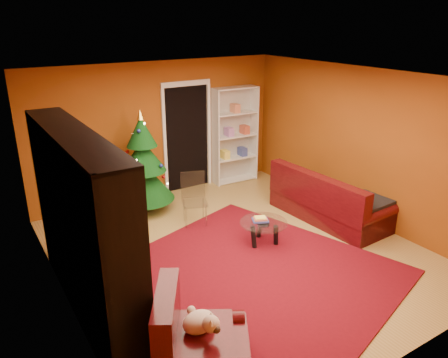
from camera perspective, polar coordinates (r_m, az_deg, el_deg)
floor at (r=6.76m, az=1.84°, el=-9.58°), size 5.00×5.50×0.05m
ceiling at (r=5.89m, az=2.13°, el=13.30°), size 5.00×5.50×0.05m
wall_back at (r=8.54m, az=-8.59°, el=6.32°), size 5.00×0.05×2.60m
wall_left at (r=5.31m, az=-21.27°, el=-3.88°), size 0.05×5.50×2.60m
wall_right at (r=7.84m, az=17.48°, el=4.31°), size 0.05×5.50×2.60m
doorway at (r=8.81m, az=-4.81°, el=5.24°), size 1.06×0.60×2.16m
rug at (r=6.27m, az=4.59°, el=-11.93°), size 3.95×4.28×0.02m
media_unit at (r=5.27m, az=-17.95°, el=-5.90°), size 0.46×2.90×2.22m
christmas_tree at (r=7.88m, az=-10.49°, el=2.05°), size 1.12×1.12×1.89m
gift_box_teal at (r=7.84m, az=-17.59°, el=-4.81°), size 0.30×0.30×0.28m
gift_box_red at (r=8.52m, az=-11.67°, el=-2.39°), size 0.26×0.26×0.21m
white_bookshelf at (r=9.20m, az=1.44°, el=5.68°), size 0.97×0.39×2.07m
armchair at (r=4.57m, az=-2.61°, el=-20.37°), size 1.33×1.33×0.76m
dog at (r=4.49m, az=-3.31°, el=-18.16°), size 0.46×0.50×0.25m
sofa at (r=7.82m, az=13.77°, el=-1.95°), size 1.05×2.15×0.90m
coffee_table at (r=6.88m, az=5.15°, el=-6.99°), size 0.98×0.98×0.46m
acrylic_chair at (r=7.41m, az=-3.86°, el=-3.07°), size 0.55×0.57×0.81m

